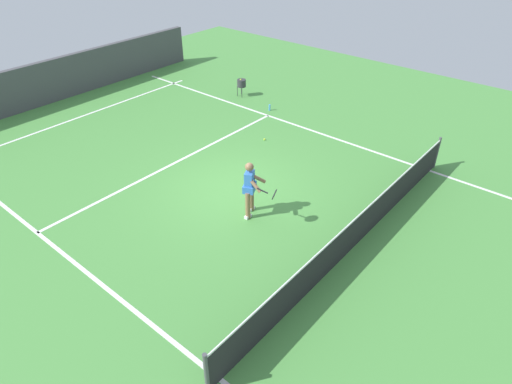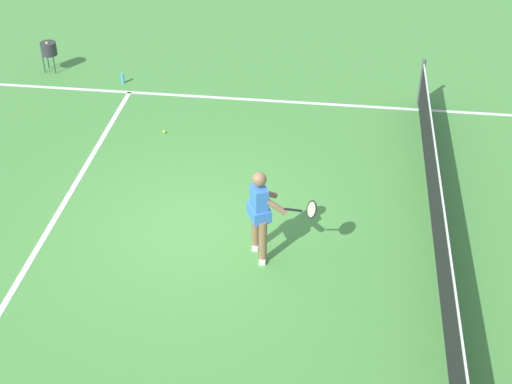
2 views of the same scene
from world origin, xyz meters
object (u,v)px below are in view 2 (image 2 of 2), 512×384
Objects in this scene: ball_hopper at (49,49)px; water_bottle at (123,78)px; tennis_player at (261,212)px; tennis_ball_near at (164,132)px.

water_bottle is at bearing 76.76° from ball_hopper.
tennis_player is at bearing 43.14° from ball_hopper.
water_bottle is at bearing -145.36° from tennis_ball_near.
water_bottle is (-5.64, -3.85, -0.73)m from tennis_player.
tennis_ball_near is at bearing -145.83° from tennis_player.
tennis_player is 4.36m from tennis_ball_near.
water_bottle is (0.43, 1.84, -0.43)m from ball_hopper.
ball_hopper is at bearing -103.24° from water_bottle.
tennis_player is at bearing 34.17° from tennis_ball_near.
tennis_player is 8.33m from ball_hopper.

